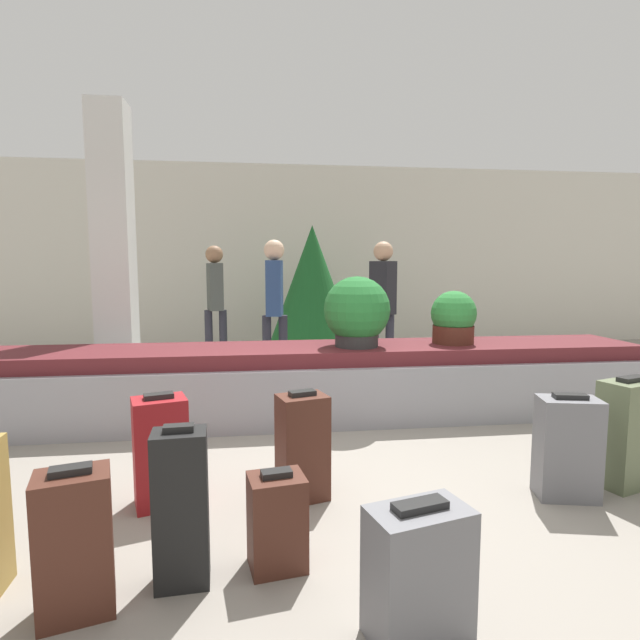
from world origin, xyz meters
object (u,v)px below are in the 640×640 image
Objects in this scene: suitcase_4 at (277,521)px; traveler_0 at (215,295)px; suitcase_3 at (161,451)px; potted_plant_0 at (453,318)px; decorated_tree at (312,288)px; suitcase_7 at (75,543)px; suitcase_5 at (418,572)px; suitcase_1 at (303,447)px; suitcase_8 at (181,508)px; suitcase_2 at (628,433)px; traveler_1 at (383,297)px; suitcase_6 at (567,448)px; potted_plant_1 at (357,312)px; traveler_2 at (275,298)px; pillar at (114,252)px.

suitcase_4 is 0.28× the size of traveler_0.
potted_plant_0 is at bearing 16.66° from suitcase_3.
decorated_tree is at bearing 55.23° from suitcase_3.
potted_plant_0 reaches higher than suitcase_7.
suitcase_5 is (0.53, -0.52, 0.03)m from suitcase_4.
potted_plant_0 is (1.66, 1.69, 0.60)m from suitcase_1.
suitcase_7 is at bearing 152.72° from suitcase_5.
decorated_tree is (0.76, 5.13, 0.88)m from suitcase_4.
suitcase_2 is at bearing 9.71° from suitcase_8.
suitcase_7 is at bearing 120.35° from traveler_1.
suitcase_5 is 4.56m from traveler_1.
potted_plant_0 is 0.30× the size of traveler_0.
decorated_tree is at bearing 73.14° from suitcase_5.
suitcase_7 is (-1.04, -0.92, -0.02)m from suitcase_1.
traveler_1 is (1.32, 3.16, 0.72)m from suitcase_1.
suitcase_7 is (-3.18, -0.83, -0.05)m from suitcase_2.
suitcase_6 is 1.28× the size of potted_plant_0.
traveler_2 is (-0.72, 1.47, 0.05)m from potted_plant_1.
potted_plant_0 is at bearing 28.60° from suitcase_7.
suitcase_1 is 4.53m from decorated_tree.
suitcase_3 is 1.33× the size of potted_plant_0.
pillar is 4.35× the size of suitcase_2.
suitcase_2 is 4.85m from decorated_tree.
traveler_0 is (-0.65, 4.82, 0.81)m from suitcase_4.
pillar is at bearing -72.30° from traveler_2.
pillar is 4.64× the size of suitcase_1.
suitcase_1 is 2.15m from suitcase_2.
suitcase_4 is at bearing -1.32° from suitcase_7.
suitcase_2 is at bearing 24.80° from suitcase_6.
suitcase_6 is at bearing -0.50° from suitcase_7.
suitcase_2 is 0.98× the size of suitcase_8.
potted_plant_0 is (2.69, 2.61, 0.63)m from suitcase_7.
decorated_tree reaches higher than suitcase_2.
suitcase_1 is 4.26m from traveler_0.
potted_plant_1 is (0.67, 1.62, 0.68)m from suitcase_1.
pillar reaches higher than decorated_tree.
potted_plant_1 is (1.53, 1.60, 0.68)m from suitcase_3.
suitcase_3 is 3.08m from potted_plant_0.
suitcase_3 is at bearing -146.52° from potted_plant_0.
suitcase_8 is at bearing -145.20° from suitcase_1.
suitcase_3 is at bearing 162.14° from suitcase_1.
suitcase_1 is 0.73m from suitcase_4.
suitcase_6 is at bearing 10.06° from suitcase_8.
pillar is at bearing 66.77° from traveler_1.
pillar is 4.80× the size of potted_plant_1.
suitcase_6 reaches higher than suitcase_7.
suitcase_7 is at bearing -164.24° from suitcase_8.
pillar is at bearing 104.47° from suitcase_8.
suitcase_1 is 1.27m from suitcase_5.
suitcase_8 is (-0.63, -0.77, 0.03)m from suitcase_1.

